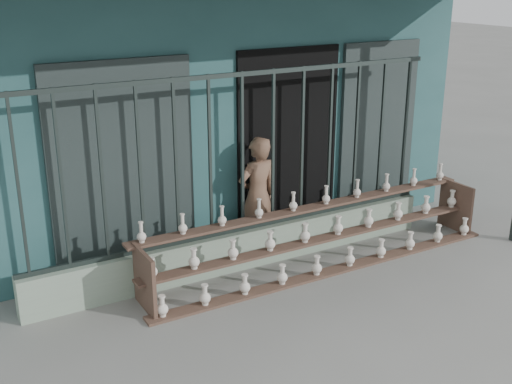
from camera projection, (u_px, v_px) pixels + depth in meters
ground at (306, 315)px, 6.38m from camera, size 60.00×60.00×0.00m
workshop_building at (146, 89)px, 9.31m from camera, size 7.40×6.60×3.21m
parapet_wall at (243, 248)px, 7.37m from camera, size 5.00×0.20×0.45m
security_fence at (242, 154)px, 7.00m from camera, size 5.00×0.04×1.80m
shelf_rack at (322, 236)px, 7.37m from camera, size 4.50×0.68×0.85m
elderly_woman at (258, 196)px, 7.58m from camera, size 0.56×0.40×1.44m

